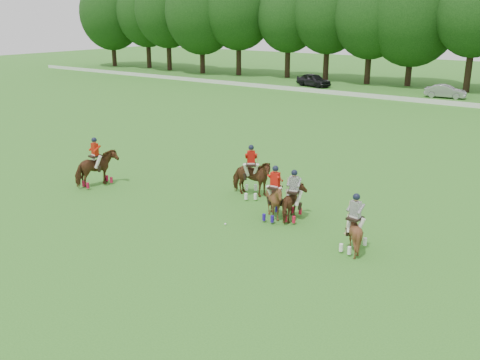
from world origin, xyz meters
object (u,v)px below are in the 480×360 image
Objects in this scene: polo_red_a at (96,168)px; polo_stripe_b at (354,231)px; car_mid at (445,91)px; polo_red_c at (275,200)px; polo_stripe_a at (293,202)px; polo_ball at (225,224)px; polo_red_b at (251,178)px; car_left at (314,80)px.

polo_red_a is 13.46m from polo_stripe_b.
polo_red_a is at bearing 165.70° from car_mid.
polo_stripe_a is at bearing 27.64° from polo_red_c.
car_mid is at bearing 93.65° from polo_ball.
polo_stripe_b is (7.75, -39.18, 0.11)m from car_mid.
polo_ball is (1.19, -3.54, -0.86)m from polo_red_b.
car_mid is 36.47m from polo_red_b.
polo_stripe_a reaches higher than car_left.
polo_stripe_b is (22.73, -39.18, 0.01)m from car_left.
polo_stripe_b is (13.45, 0.43, -0.15)m from polo_red_a.
car_mid is (14.98, 0.00, -0.10)m from car_left.
polo_stripe_b reaches higher than car_left.
polo_stripe_b reaches higher than polo_stripe_a.
polo_red_c reaches higher than polo_stripe_a.
polo_stripe_a is at bearing -179.38° from car_mid.
car_left is 14.98m from car_mid.
polo_red_c is at bearing -138.03° from car_left.
car_mid is 1.61× the size of polo_red_a.
car_mid is 38.40m from polo_red_c.
polo_red_a reaches higher than car_left.
car_left is at bearing 114.15° from polo_red_b.
polo_red_c is 1.06× the size of polo_stripe_b.
polo_red_b is at bearing 143.86° from polo_red_c.
car_left is 1.79× the size of polo_red_a.
polo_red_b reaches higher than polo_stripe_a.
polo_red_c is 25.52× the size of polo_ball.
polo_stripe_a is (10.17, 1.75, -0.14)m from polo_red_a.
polo_red_c is 0.77m from polo_stripe_a.
polo_red_a is at bearing -171.62° from polo_red_c.
car_left is at bearing 83.89° from car_mid.
polo_stripe_a is at bearing 9.79° from polo_red_a.
polo_red_c is (3.78, -38.22, 0.17)m from car_mid.
polo_red_b reaches higher than polo_stripe_b.
polo_red_a is 1.07× the size of polo_red_c.
car_left is at bearing 120.12° from polo_stripe_b.
car_mid is 39.94m from polo_stripe_b.
car_left reaches higher than car_mid.
polo_stripe_a is 2.95m from polo_ball.
polo_stripe_a is 1.00× the size of polo_stripe_b.
car_left is at bearing 116.15° from polo_red_c.
car_left is 40.69m from polo_red_a.
polo_stripe_a is (0.68, 0.36, -0.06)m from polo_red_c.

